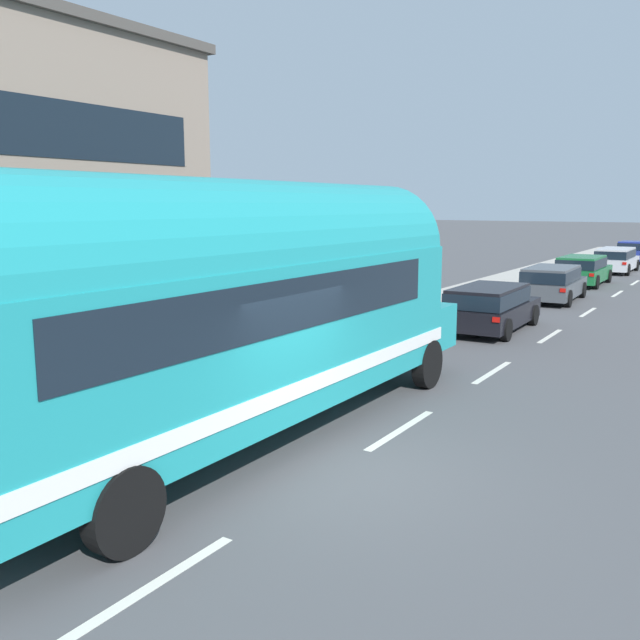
# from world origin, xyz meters

# --- Properties ---
(ground_plane) EXTENTS (300.00, 300.00, 0.00)m
(ground_plane) POSITION_xyz_m (0.00, 0.00, 0.00)
(ground_plane) COLOR #4C4C4F
(lane_markings) EXTENTS (3.92, 80.00, 0.01)m
(lane_markings) POSITION_xyz_m (-2.67, 12.86, 0.00)
(lane_markings) COLOR silver
(lane_markings) RESTS_ON ground
(sidewalk_slab) EXTENTS (2.78, 90.00, 0.15)m
(sidewalk_slab) POSITION_xyz_m (-5.18, 10.00, 0.07)
(sidewalk_slab) COLOR #ADA89E
(sidewalk_slab) RESTS_ON ground
(painted_bus) EXTENTS (2.62, 12.68, 4.12)m
(painted_bus) POSITION_xyz_m (-1.89, -0.09, 2.30)
(painted_bus) COLOR teal
(painted_bus) RESTS_ON ground
(car_lead) EXTENTS (2.00, 4.48, 1.37)m
(car_lead) POSITION_xyz_m (-1.74, 11.88, 0.79)
(car_lead) COLOR black
(car_lead) RESTS_ON ground
(car_second) EXTENTS (2.06, 4.54, 1.37)m
(car_second) POSITION_xyz_m (-1.79, 19.42, 0.79)
(car_second) COLOR #474C51
(car_second) RESTS_ON ground
(car_third) EXTENTS (1.99, 4.57, 1.37)m
(car_third) POSITION_xyz_m (-1.98, 25.80, 0.79)
(car_third) COLOR #196633
(car_third) RESTS_ON ground
(car_fourth) EXTENTS (1.90, 4.77, 1.37)m
(car_fourth) POSITION_xyz_m (-1.69, 33.03, 0.80)
(car_fourth) COLOR silver
(car_fourth) RESTS_ON ground
(car_fifth) EXTENTS (2.12, 4.37, 1.37)m
(car_fifth) POSITION_xyz_m (-1.89, 41.13, 0.73)
(car_fifth) COLOR navy
(car_fifth) RESTS_ON ground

